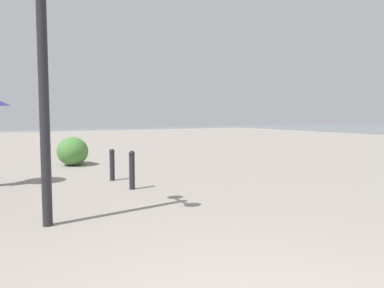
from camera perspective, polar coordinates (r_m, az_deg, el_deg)
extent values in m
cylinder|color=#232328|center=(5.64, -21.87, 6.97)|extent=(0.14, 0.14, 3.75)
cylinder|color=#232328|center=(8.05, -9.23, -4.34)|extent=(0.12, 0.12, 0.73)
sphere|color=#232328|center=(8.00, -9.27, -1.46)|extent=(0.13, 0.13, 0.13)
cylinder|color=#232328|center=(9.22, -12.20, -3.45)|extent=(0.12, 0.12, 0.67)
sphere|color=#232328|center=(9.18, -12.24, -1.13)|extent=(0.13, 0.13, 0.13)
ellipsoid|color=#477F38|center=(12.76, -17.55, -1.46)|extent=(0.74, 0.67, 0.63)
ellipsoid|color=#477F38|center=(12.27, -17.92, -1.07)|extent=(1.06, 0.95, 0.90)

